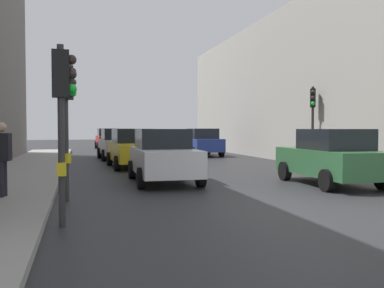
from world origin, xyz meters
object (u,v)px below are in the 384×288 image
(car_silver_hatchback, at_px, (117,144))
(traffic_light_mid_street, at_px, (313,112))
(car_green_estate, at_px, (331,157))
(car_red_sedan, at_px, (108,139))
(car_yellow_taxi, at_px, (133,148))
(traffic_light_near_left, at_px, (62,102))
(car_white_compact, at_px, (163,156))
(car_blue_van, at_px, (202,142))
(traffic_light_near_right, at_px, (67,105))
(pedestrian_in_dark_coat, at_px, (2,156))

(car_silver_hatchback, bearing_deg, traffic_light_mid_street, -42.17)
(car_green_estate, relative_size, car_red_sedan, 1.00)
(car_yellow_taxi, height_order, car_silver_hatchback, same)
(traffic_light_near_left, relative_size, car_white_compact, 0.77)
(car_blue_van, distance_m, car_silver_hatchback, 5.75)
(traffic_light_near_right, xyz_separation_m, car_silver_hatchback, (2.40, 13.87, -1.48))
(traffic_light_near_right, relative_size, pedestrian_in_dark_coat, 1.93)
(car_white_compact, relative_size, car_silver_hatchback, 0.99)
(car_green_estate, height_order, car_white_compact, same)
(car_red_sedan, relative_size, car_silver_hatchback, 1.00)
(car_green_estate, distance_m, car_white_compact, 5.36)
(traffic_light_mid_street, xyz_separation_m, car_silver_hatchback, (-8.15, 7.39, -1.66))
(traffic_light_mid_street, relative_size, pedestrian_in_dark_coat, 2.08)
(traffic_light_near_left, xyz_separation_m, car_green_estate, (7.93, 3.78, -1.38))
(car_white_compact, bearing_deg, traffic_light_mid_street, 24.92)
(traffic_light_near_left, xyz_separation_m, car_blue_van, (7.91, 18.34, -1.38))
(traffic_light_near_left, bearing_deg, car_green_estate, 25.51)
(traffic_light_near_right, height_order, car_green_estate, traffic_light_near_right)
(car_silver_hatchback, bearing_deg, pedestrian_in_dark_coat, -105.78)
(traffic_light_near_left, bearing_deg, car_silver_hatchback, 81.82)
(traffic_light_mid_street, height_order, car_white_compact, traffic_light_mid_street)
(car_white_compact, xyz_separation_m, pedestrian_in_dark_coat, (-4.45, -2.87, 0.25))
(traffic_light_mid_street, xyz_separation_m, car_blue_van, (-2.64, 9.03, -1.66))
(traffic_light_mid_street, bearing_deg, car_silver_hatchback, 137.83)
(car_blue_van, bearing_deg, car_white_compact, -111.54)
(car_silver_hatchback, distance_m, pedestrian_in_dark_coat, 14.33)
(traffic_light_mid_street, bearing_deg, car_blue_van, 106.30)
(car_white_compact, distance_m, car_yellow_taxi, 5.62)
(traffic_light_near_right, height_order, car_red_sedan, traffic_light_near_right)
(traffic_light_near_left, xyz_separation_m, pedestrian_in_dark_coat, (-1.49, 2.91, -1.13))
(car_white_compact, relative_size, car_red_sedan, 0.99)
(traffic_light_mid_street, height_order, car_blue_van, traffic_light_mid_street)
(car_red_sedan, bearing_deg, car_blue_van, -63.76)
(traffic_light_near_left, height_order, car_red_sedan, traffic_light_near_left)
(car_green_estate, relative_size, car_silver_hatchback, 1.00)
(pedestrian_in_dark_coat, bearing_deg, car_yellow_taxi, 64.02)
(traffic_light_near_left, height_order, pedestrian_in_dark_coat, traffic_light_near_left)
(car_blue_van, bearing_deg, car_red_sedan, 116.24)
(car_yellow_taxi, distance_m, car_silver_hatchback, 5.31)
(traffic_light_mid_street, relative_size, car_blue_van, 0.87)
(car_blue_van, bearing_deg, traffic_light_near_left, -113.35)
(car_red_sedan, relative_size, car_blue_van, 1.01)
(traffic_light_mid_street, bearing_deg, car_yellow_taxi, 165.29)
(car_green_estate, bearing_deg, traffic_light_near_right, -173.06)
(car_yellow_taxi, bearing_deg, traffic_light_near_right, -107.12)
(traffic_light_near_right, distance_m, car_red_sedan, 26.35)
(pedestrian_in_dark_coat, bearing_deg, car_green_estate, 5.30)
(car_red_sedan, distance_m, car_silver_hatchback, 12.30)
(car_yellow_taxi, bearing_deg, car_green_estate, -55.14)
(traffic_light_mid_street, relative_size, car_silver_hatchback, 0.86)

